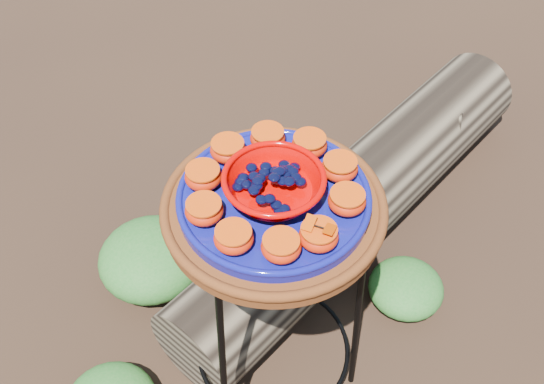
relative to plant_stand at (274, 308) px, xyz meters
name	(u,v)px	position (x,y,z in m)	size (l,w,h in m)	color
ground	(273,375)	(0.00, 0.00, -0.35)	(60.00, 60.00, 0.00)	black
plant_stand	(274,308)	(0.00, 0.00, 0.00)	(0.44, 0.44, 0.70)	black
terracotta_saucer	(274,210)	(0.00, 0.00, 0.37)	(0.46, 0.46, 0.04)	#4F260B
cobalt_plate	(274,200)	(0.00, 0.00, 0.40)	(0.39, 0.39, 0.03)	navy
red_bowl	(274,186)	(0.00, 0.00, 0.44)	(0.20, 0.20, 0.05)	#C70200
glass_gems	(274,172)	(0.00, 0.00, 0.48)	(0.15, 0.15, 0.03)	black
orange_half_0	(319,236)	(0.02, -0.15, 0.43)	(0.08, 0.08, 0.04)	#A61202
orange_half_1	(347,201)	(0.11, -0.09, 0.43)	(0.08, 0.08, 0.04)	#A61202
orange_half_2	(340,168)	(0.15, -0.01, 0.43)	(0.08, 0.08, 0.04)	#A61202
orange_half_3	(309,145)	(0.12, 0.08, 0.43)	(0.08, 0.08, 0.04)	#A61202
orange_half_4	(268,138)	(0.05, 0.14, 0.43)	(0.08, 0.08, 0.04)	#A61202
orange_half_5	(228,150)	(-0.04, 0.14, 0.43)	(0.08, 0.08, 0.04)	#A61202
orange_half_6	(203,177)	(-0.11, 0.09, 0.43)	(0.08, 0.08, 0.04)	#A61202
orange_half_7	(204,210)	(-0.15, 0.01, 0.43)	(0.08, 0.08, 0.04)	#A61202
orange_half_8	(234,238)	(-0.12, -0.08, 0.43)	(0.08, 0.08, 0.04)	#A61202
orange_half_9	(281,247)	(-0.05, -0.14, 0.43)	(0.08, 0.08, 0.04)	#A61202
butterfly	(319,227)	(0.02, -0.15, 0.46)	(0.07, 0.05, 0.01)	#C43900
driftwood_log	(357,199)	(0.48, 0.37, -0.21)	(1.52, 0.40, 0.28)	black
foliage_right	(406,287)	(0.48, 0.06, -0.29)	(0.23, 0.23, 0.11)	#1B5D1C
foliage_back	(151,257)	(-0.18, 0.48, -0.27)	(0.33, 0.33, 0.16)	#1B5D1C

